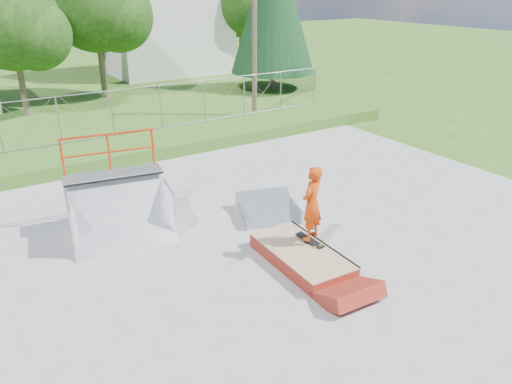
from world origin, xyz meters
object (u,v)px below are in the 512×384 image
grind_box (301,257)px  quarter_pipe (118,192)px  flat_bank_ramp (268,209)px  skater (312,206)px

grind_box → quarter_pipe: quarter_pipe is taller
flat_bank_ramp → skater: (-0.41, -2.39, 1.10)m
skater → quarter_pipe: bearing=-69.6°
flat_bank_ramp → skater: size_ratio=0.93×
grind_box → flat_bank_ramp: flat_bank_ramp is taller
flat_bank_ramp → grind_box: bearing=-88.6°
flat_bank_ramp → skater: bearing=-81.2°
quarter_pipe → skater: size_ratio=1.39×
quarter_pipe → skater: quarter_pipe is taller
skater → grind_box: bearing=-1.3°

